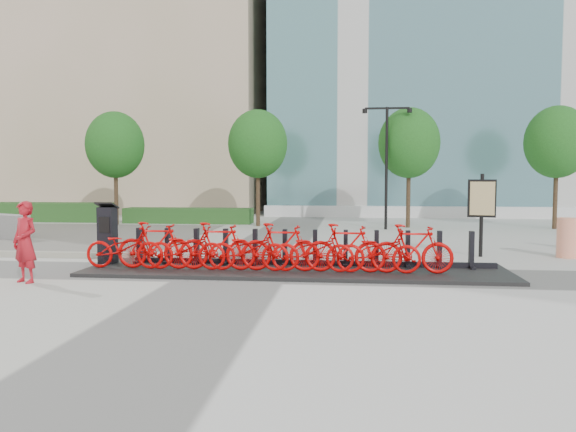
# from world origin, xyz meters

# --- Properties ---
(ground) EXTENTS (120.00, 120.00, 0.00)m
(ground) POSITION_xyz_m (0.00, 0.00, 0.00)
(ground) COLOR #BBBCB9
(glass_building) EXTENTS (32.00, 16.00, 24.00)m
(glass_building) POSITION_xyz_m (14.00, 26.00, 12.00)
(glass_building) COLOR slate
(glass_building) RESTS_ON ground
(gravel_patch) EXTENTS (14.00, 14.00, 0.00)m
(gravel_patch) POSITION_xyz_m (-10.00, 7.00, 0.01)
(gravel_patch) COLOR #635E50
(gravel_patch) RESTS_ON ground
(hedge_a) EXTENTS (10.00, 1.40, 0.90)m
(hedge_a) POSITION_xyz_m (-14.00, 13.50, 0.45)
(hedge_a) COLOR #2A521C
(hedge_a) RESTS_ON ground
(hedge_b) EXTENTS (6.00, 1.20, 0.70)m
(hedge_b) POSITION_xyz_m (-5.00, 13.20, 0.35)
(hedge_b) COLOR #2A521C
(hedge_b) RESTS_ON ground
(tree_0) EXTENTS (2.60, 2.60, 5.10)m
(tree_0) POSITION_xyz_m (-8.00, 12.00, 3.59)
(tree_0) COLOR brown
(tree_0) RESTS_ON ground
(tree_1) EXTENTS (2.60, 2.60, 5.10)m
(tree_1) POSITION_xyz_m (-1.50, 12.00, 3.59)
(tree_1) COLOR brown
(tree_1) RESTS_ON ground
(tree_2) EXTENTS (2.60, 2.60, 5.10)m
(tree_2) POSITION_xyz_m (5.00, 12.00, 3.59)
(tree_2) COLOR brown
(tree_2) RESTS_ON ground
(tree_3) EXTENTS (2.60, 2.60, 5.10)m
(tree_3) POSITION_xyz_m (11.00, 12.00, 3.59)
(tree_3) COLOR brown
(tree_3) RESTS_ON ground
(streetlamp) EXTENTS (2.00, 0.20, 5.00)m
(streetlamp) POSITION_xyz_m (4.00, 11.00, 3.13)
(streetlamp) COLOR black
(streetlamp) RESTS_ON ground
(dock_pad) EXTENTS (9.60, 2.40, 0.08)m
(dock_pad) POSITION_xyz_m (1.30, 0.30, 0.04)
(dock_pad) COLOR black
(dock_pad) RESTS_ON ground
(dock_rail_posts) EXTENTS (8.02, 0.50, 0.85)m
(dock_rail_posts) POSITION_xyz_m (1.36, 0.77, 0.51)
(dock_rail_posts) COLOR black
(dock_rail_posts) RESTS_ON dock_pad
(bike_0) EXTENTS (1.83, 0.64, 0.96)m
(bike_0) POSITION_xyz_m (-2.60, -0.05, 0.56)
(bike_0) COLOR #CA0303
(bike_0) RESTS_ON dock_pad
(bike_1) EXTENTS (1.78, 0.50, 1.07)m
(bike_1) POSITION_xyz_m (-1.88, -0.05, 0.61)
(bike_1) COLOR #CA0303
(bike_1) RESTS_ON dock_pad
(bike_2) EXTENTS (1.83, 0.64, 0.96)m
(bike_2) POSITION_xyz_m (-1.16, -0.05, 0.56)
(bike_2) COLOR #CA0303
(bike_2) RESTS_ON dock_pad
(bike_3) EXTENTS (1.78, 0.50, 1.07)m
(bike_3) POSITION_xyz_m (-0.44, -0.05, 0.61)
(bike_3) COLOR #CA0303
(bike_3) RESTS_ON dock_pad
(bike_4) EXTENTS (1.83, 0.64, 0.96)m
(bike_4) POSITION_xyz_m (0.28, -0.05, 0.56)
(bike_4) COLOR #CA0303
(bike_4) RESTS_ON dock_pad
(bike_5) EXTENTS (1.78, 0.50, 1.07)m
(bike_5) POSITION_xyz_m (1.00, -0.05, 0.61)
(bike_5) COLOR #CA0303
(bike_5) RESTS_ON dock_pad
(bike_6) EXTENTS (1.83, 0.64, 0.96)m
(bike_6) POSITION_xyz_m (1.72, -0.05, 0.56)
(bike_6) COLOR #CA0303
(bike_6) RESTS_ON dock_pad
(bike_7) EXTENTS (1.78, 0.50, 1.07)m
(bike_7) POSITION_xyz_m (2.44, -0.05, 0.61)
(bike_7) COLOR #CA0303
(bike_7) RESTS_ON dock_pad
(bike_8) EXTENTS (1.83, 0.64, 0.96)m
(bike_8) POSITION_xyz_m (3.16, -0.05, 0.56)
(bike_8) COLOR #CA0303
(bike_8) RESTS_ON dock_pad
(bike_9) EXTENTS (1.78, 0.50, 1.07)m
(bike_9) POSITION_xyz_m (3.88, -0.05, 0.61)
(bike_9) COLOR #CA0303
(bike_9) RESTS_ON dock_pad
(kiosk) EXTENTS (0.48, 0.41, 1.49)m
(kiosk) POSITION_xyz_m (-3.30, 0.60, 0.79)
(kiosk) COLOR black
(kiosk) RESTS_ON dock_pad
(worker_red) EXTENTS (0.72, 0.60, 1.68)m
(worker_red) POSITION_xyz_m (-4.09, -1.57, 0.84)
(worker_red) COLOR #AD141F
(worker_red) RESTS_ON ground
(construction_barrel) EXTENTS (0.63, 0.63, 1.07)m
(construction_barrel) POSITION_xyz_m (8.36, 3.39, 0.54)
(construction_barrel) COLOR #FF5413
(construction_barrel) RESTS_ON ground
(jersey_barrier) EXTENTS (2.23, 1.43, 0.84)m
(jersey_barrier) POSITION_xyz_m (-9.65, 6.20, 0.42)
(jersey_barrier) COLOR gray
(jersey_barrier) RESTS_ON ground
(map_sign) EXTENTS (0.74, 0.26, 2.26)m
(map_sign) POSITION_xyz_m (6.08, 3.31, 1.49)
(map_sign) COLOR black
(map_sign) RESTS_ON ground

